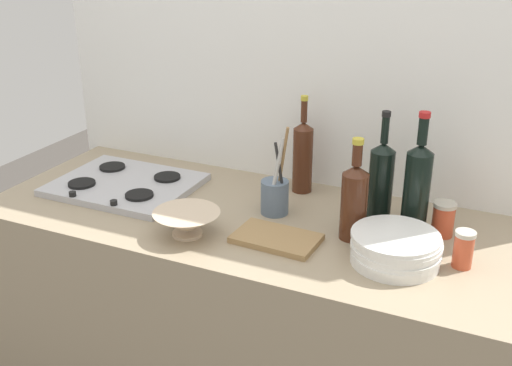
{
  "coord_description": "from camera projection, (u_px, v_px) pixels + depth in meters",
  "views": [
    {
      "loc": [
        0.73,
        -1.61,
        1.77
      ],
      "look_at": [
        0.0,
        0.0,
        1.02
      ],
      "focal_mm": 42.94,
      "sensor_mm": 36.0,
      "label": 1
    }
  ],
  "objects": [
    {
      "name": "plate_stack",
      "position": [
        396.0,
        248.0,
        1.69
      ],
      "size": [
        0.25,
        0.25,
        0.09
      ],
      "color": "white",
      "rests_on": "counter_block"
    },
    {
      "name": "mixing_bowl",
      "position": [
        187.0,
        222.0,
        1.84
      ],
      "size": [
        0.2,
        0.2,
        0.08
      ],
      "color": "beige",
      "rests_on": "counter_block"
    },
    {
      "name": "stovetop_hob",
      "position": [
        125.0,
        184.0,
        2.19
      ],
      "size": [
        0.48,
        0.39,
        0.04
      ],
      "color": "#B2B2B7",
      "rests_on": "counter_block"
    },
    {
      "name": "wine_bottle_rightmost",
      "position": [
        381.0,
        182.0,
        1.89
      ],
      "size": [
        0.08,
        0.08,
        0.36
      ],
      "color": "black",
      "rests_on": "counter_block"
    },
    {
      "name": "wine_bottle_leftmost",
      "position": [
        303.0,
        155.0,
        2.12
      ],
      "size": [
        0.07,
        0.07,
        0.34
      ],
      "color": "#472314",
      "rests_on": "counter_block"
    },
    {
      "name": "backsplash_panel",
      "position": [
        300.0,
        119.0,
        2.2
      ],
      "size": [
        1.9,
        0.06,
        2.25
      ],
      "primitive_type": "cube",
      "color": "white",
      "rests_on": "ground"
    },
    {
      "name": "cutting_board",
      "position": [
        276.0,
        238.0,
        1.82
      ],
      "size": [
        0.26,
        0.17,
        0.02
      ],
      "primitive_type": "cube",
      "rotation": [
        0.0,
        0.0,
        -0.05
      ],
      "color": "#9E7A4C",
      "rests_on": "counter_block"
    },
    {
      "name": "utensil_crock",
      "position": [
        275.0,
        195.0,
        1.98
      ],
      "size": [
        0.09,
        0.09,
        0.3
      ],
      "color": "slate",
      "rests_on": "counter_block"
    },
    {
      "name": "wine_bottle_mid_left",
      "position": [
        417.0,
        187.0,
        1.81
      ],
      "size": [
        0.08,
        0.08,
        0.38
      ],
      "color": "black",
      "rests_on": "counter_block"
    },
    {
      "name": "condiment_jar_front",
      "position": [
        443.0,
        219.0,
        1.84
      ],
      "size": [
        0.07,
        0.07,
        0.11
      ],
      "color": "#C64C2D",
      "rests_on": "counter_block"
    },
    {
      "name": "counter_block",
      "position": [
        256.0,
        333.0,
        2.14
      ],
      "size": [
        1.8,
        0.7,
        0.9
      ],
      "primitive_type": "cube",
      "color": "tan",
      "rests_on": "ground"
    },
    {
      "name": "condiment_jar_rear",
      "position": [
        463.0,
        249.0,
        1.66
      ],
      "size": [
        0.06,
        0.06,
        0.11
      ],
      "color": "#C64C2D",
      "rests_on": "counter_block"
    },
    {
      "name": "wine_bottle_mid_right",
      "position": [
        354.0,
        200.0,
        1.79
      ],
      "size": [
        0.08,
        0.08,
        0.31
      ],
      "color": "#472314",
      "rests_on": "counter_block"
    }
  ]
}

